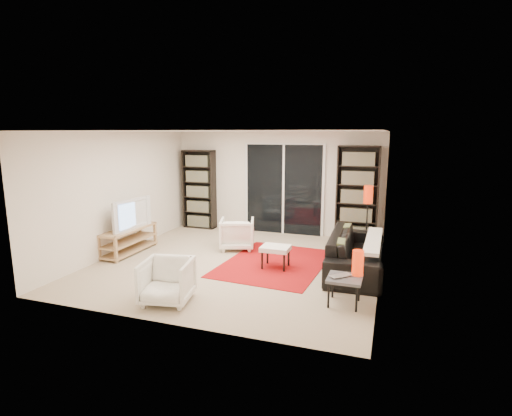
{
  "coord_description": "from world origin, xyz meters",
  "views": [
    {
      "loc": [
        2.6,
        -6.56,
        2.37
      ],
      "look_at": [
        0.25,
        0.3,
        1.0
      ],
      "focal_mm": 28.0,
      "sensor_mm": 36.0,
      "label": 1
    }
  ],
  "objects_px": {
    "bookshelf_left": "(199,189)",
    "armchair_back": "(237,234)",
    "ottoman": "(276,249)",
    "floor_lamp": "(368,201)",
    "tv_stand": "(129,240)",
    "side_table": "(345,280)",
    "sofa": "(357,252)",
    "bookshelf_right": "(357,194)",
    "armchair_front": "(167,281)"
  },
  "relations": [
    {
      "from": "bookshelf_left",
      "to": "armchair_back",
      "type": "height_order",
      "value": "bookshelf_left"
    },
    {
      "from": "bookshelf_left",
      "to": "ottoman",
      "type": "distance_m",
      "value": 3.62
    },
    {
      "from": "bookshelf_left",
      "to": "ottoman",
      "type": "height_order",
      "value": "bookshelf_left"
    },
    {
      "from": "ottoman",
      "to": "armchair_back",
      "type": "bearing_deg",
      "value": 140.34
    },
    {
      "from": "armchair_back",
      "to": "floor_lamp",
      "type": "height_order",
      "value": "floor_lamp"
    },
    {
      "from": "bookshelf_left",
      "to": "tv_stand",
      "type": "bearing_deg",
      "value": -98.55
    },
    {
      "from": "bookshelf_left",
      "to": "tv_stand",
      "type": "distance_m",
      "value": 2.54
    },
    {
      "from": "side_table",
      "to": "armchair_back",
      "type": "bearing_deg",
      "value": 139.56
    },
    {
      "from": "sofa",
      "to": "floor_lamp",
      "type": "xyz_separation_m",
      "value": [
        0.07,
        1.35,
        0.68
      ]
    },
    {
      "from": "bookshelf_left",
      "to": "tv_stand",
      "type": "xyz_separation_m",
      "value": [
        -0.36,
        -2.41,
        -0.71
      ]
    },
    {
      "from": "bookshelf_right",
      "to": "floor_lamp",
      "type": "bearing_deg",
      "value": -67.8
    },
    {
      "from": "bookshelf_right",
      "to": "side_table",
      "type": "xyz_separation_m",
      "value": [
        0.16,
        -3.52,
        -0.7
      ]
    },
    {
      "from": "sofa",
      "to": "floor_lamp",
      "type": "bearing_deg",
      "value": -4.83
    },
    {
      "from": "tv_stand",
      "to": "side_table",
      "type": "relative_size",
      "value": 2.9
    },
    {
      "from": "tv_stand",
      "to": "floor_lamp",
      "type": "xyz_separation_m",
      "value": [
        4.48,
        1.76,
        0.74
      ]
    },
    {
      "from": "armchair_back",
      "to": "floor_lamp",
      "type": "distance_m",
      "value": 2.74
    },
    {
      "from": "armchair_back",
      "to": "side_table",
      "type": "relative_size",
      "value": 1.47
    },
    {
      "from": "bookshelf_left",
      "to": "ottoman",
      "type": "xyz_separation_m",
      "value": [
        2.68,
        -2.36,
        -0.63
      ]
    },
    {
      "from": "armchair_front",
      "to": "bookshelf_right",
      "type": "bearing_deg",
      "value": 51.1
    },
    {
      "from": "bookshelf_left",
      "to": "armchair_front",
      "type": "xyz_separation_m",
      "value": [
        1.63,
        -4.25,
        -0.66
      ]
    },
    {
      "from": "bookshelf_right",
      "to": "tv_stand",
      "type": "relative_size",
      "value": 1.53
    },
    {
      "from": "bookshelf_right",
      "to": "floor_lamp",
      "type": "xyz_separation_m",
      "value": [
        0.27,
        -0.66,
        -0.04
      ]
    },
    {
      "from": "tv_stand",
      "to": "bookshelf_left",
      "type": "bearing_deg",
      "value": 81.45
    },
    {
      "from": "bookshelf_right",
      "to": "sofa",
      "type": "height_order",
      "value": "bookshelf_right"
    },
    {
      "from": "tv_stand",
      "to": "bookshelf_right",
      "type": "bearing_deg",
      "value": 29.81
    },
    {
      "from": "tv_stand",
      "to": "side_table",
      "type": "xyz_separation_m",
      "value": [
        4.38,
        -1.11,
        0.09
      ]
    },
    {
      "from": "bookshelf_right",
      "to": "sofa",
      "type": "xyz_separation_m",
      "value": [
        0.19,
        -2.0,
        -0.72
      ]
    },
    {
      "from": "tv_stand",
      "to": "sofa",
      "type": "bearing_deg",
      "value": 5.33
    },
    {
      "from": "bookshelf_right",
      "to": "armchair_back",
      "type": "height_order",
      "value": "bookshelf_right"
    },
    {
      "from": "tv_stand",
      "to": "armchair_front",
      "type": "height_order",
      "value": "armchair_front"
    },
    {
      "from": "armchair_back",
      "to": "ottoman",
      "type": "distance_m",
      "value": 1.42
    },
    {
      "from": "bookshelf_left",
      "to": "armchair_front",
      "type": "bearing_deg",
      "value": -69.0
    },
    {
      "from": "bookshelf_left",
      "to": "floor_lamp",
      "type": "xyz_separation_m",
      "value": [
        4.12,
        -0.66,
        0.03
      ]
    },
    {
      "from": "armchair_back",
      "to": "armchair_front",
      "type": "height_order",
      "value": "armchair_back"
    },
    {
      "from": "armchair_front",
      "to": "sofa",
      "type": "bearing_deg",
      "value": 31.66
    },
    {
      "from": "bookshelf_left",
      "to": "ottoman",
      "type": "bearing_deg",
      "value": -41.33
    },
    {
      "from": "armchair_front",
      "to": "side_table",
      "type": "distance_m",
      "value": 2.49
    },
    {
      "from": "sofa",
      "to": "armchair_front",
      "type": "xyz_separation_m",
      "value": [
        -2.41,
        -2.25,
        -0.02
      ]
    },
    {
      "from": "armchair_front",
      "to": "ottoman",
      "type": "height_order",
      "value": "armchair_front"
    },
    {
      "from": "ottoman",
      "to": "side_table",
      "type": "distance_m",
      "value": 1.77
    },
    {
      "from": "tv_stand",
      "to": "ottoman",
      "type": "height_order",
      "value": "tv_stand"
    },
    {
      "from": "bookshelf_left",
      "to": "armchair_back",
      "type": "bearing_deg",
      "value": -42.44
    },
    {
      "from": "bookshelf_right",
      "to": "armchair_front",
      "type": "relative_size",
      "value": 3.06
    },
    {
      "from": "floor_lamp",
      "to": "sofa",
      "type": "bearing_deg",
      "value": -93.13
    },
    {
      "from": "tv_stand",
      "to": "ottoman",
      "type": "bearing_deg",
      "value": 1.12
    },
    {
      "from": "armchair_front",
      "to": "floor_lamp",
      "type": "height_order",
      "value": "floor_lamp"
    },
    {
      "from": "bookshelf_left",
      "to": "floor_lamp",
      "type": "relative_size",
      "value": 1.47
    },
    {
      "from": "armchair_back",
      "to": "armchair_front",
      "type": "xyz_separation_m",
      "value": [
        0.05,
        -2.8,
        -0.01
      ]
    },
    {
      "from": "sofa",
      "to": "side_table",
      "type": "distance_m",
      "value": 1.52
    },
    {
      "from": "bookshelf_right",
      "to": "armchair_back",
      "type": "distance_m",
      "value": 2.79
    }
  ]
}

